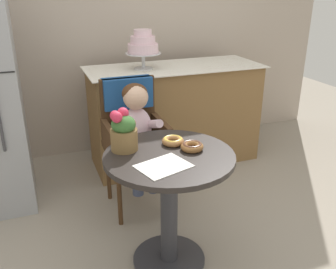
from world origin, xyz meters
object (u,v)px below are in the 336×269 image
object	(u,v)px
donut_mid	(173,141)
tiered_cake_stand	(143,45)
wicker_chair	(132,123)
donut_front	(192,146)
flower_vase	(124,131)
cafe_table	(169,188)
seated_child	(138,125)

from	to	relation	value
donut_mid	tiered_cake_stand	size ratio (longest dim) A/B	0.39
donut_mid	tiered_cake_stand	xyz separation A→B (m)	(0.19, 1.18, 0.36)
wicker_chair	donut_front	bearing A→B (deg)	-74.30
tiered_cake_stand	flower_vase	bearing A→B (deg)	-112.24
flower_vase	tiered_cake_stand	bearing A→B (deg)	67.76
donut_mid	flower_vase	bearing A→B (deg)	174.89
donut_mid	donut_front	bearing A→B (deg)	-57.99
cafe_table	flower_vase	distance (m)	0.41
cafe_table	donut_mid	size ratio (longest dim) A/B	5.68
wicker_chair	donut_front	world-z (taller)	wicker_chair
seated_child	flower_vase	world-z (taller)	seated_child
flower_vase	tiered_cake_stand	size ratio (longest dim) A/B	0.72
wicker_chair	flower_vase	xyz separation A→B (m)	(-0.20, -0.60, 0.19)
seated_child	flower_vase	bearing A→B (deg)	-114.82
tiered_cake_stand	wicker_chair	bearing A→B (deg)	-115.66
cafe_table	donut_mid	world-z (taller)	donut_mid
wicker_chair	seated_child	size ratio (longest dim) A/B	1.31
wicker_chair	donut_mid	world-z (taller)	wicker_chair
wicker_chair	donut_front	distance (m)	0.75
cafe_table	flower_vase	xyz separation A→B (m)	(-0.21, 0.14, 0.32)
donut_front	tiered_cake_stand	distance (m)	1.35
flower_vase	cafe_table	bearing A→B (deg)	-34.16
cafe_table	flower_vase	world-z (taller)	flower_vase
cafe_table	donut_front	distance (m)	0.27
seated_child	donut_mid	bearing A→B (deg)	-80.70
cafe_table	flower_vase	bearing A→B (deg)	145.84
wicker_chair	tiered_cake_stand	bearing A→B (deg)	68.76
cafe_table	wicker_chair	world-z (taller)	wicker_chair
flower_vase	tiered_cake_stand	distance (m)	1.28
cafe_table	tiered_cake_stand	xyz separation A→B (m)	(0.26, 1.30, 0.59)
seated_child	donut_front	distance (m)	0.60
seated_child	donut_mid	xyz separation A→B (m)	(0.08, -0.47, 0.06)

